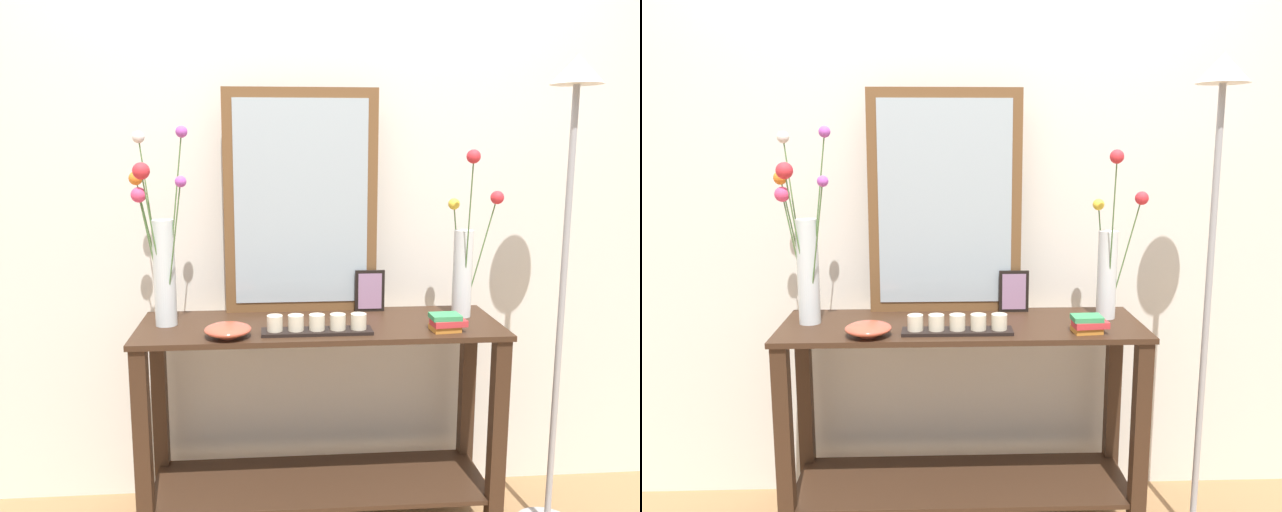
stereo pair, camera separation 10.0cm
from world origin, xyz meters
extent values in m
cube|color=silver|center=(0.00, 0.34, 1.35)|extent=(6.40, 0.08, 2.70)
cube|color=#382316|center=(0.00, 0.00, 0.82)|extent=(1.34, 0.44, 0.02)
cube|color=#382316|center=(0.00, 0.00, 0.19)|extent=(1.28, 0.40, 0.02)
cube|color=#382316|center=(-0.63, -0.18, 0.40)|extent=(0.06, 0.06, 0.81)
cube|color=#382316|center=(0.63, -0.18, 0.40)|extent=(0.06, 0.06, 0.81)
cube|color=#382316|center=(-0.63, 0.18, 0.40)|extent=(0.06, 0.06, 0.81)
cube|color=#382316|center=(0.63, 0.18, 0.40)|extent=(0.06, 0.06, 0.81)
cube|color=brown|center=(-0.06, 0.19, 1.26)|extent=(0.60, 0.03, 0.87)
cube|color=#9EADB7|center=(-0.06, 0.17, 1.26)|extent=(0.52, 0.00, 0.79)
cylinder|color=silver|center=(-0.57, 0.03, 1.02)|extent=(0.08, 0.08, 0.39)
cylinder|color=#4C753D|center=(-0.61, 0.06, 1.18)|extent=(0.08, 0.04, 0.66)
sphere|color=silver|center=(-0.65, 0.07, 1.51)|extent=(0.04, 0.04, 0.04)
cylinder|color=#4C753D|center=(-0.61, 0.04, 1.11)|extent=(0.11, 0.04, 0.52)
sphere|color=orange|center=(-0.66, 0.06, 1.36)|extent=(0.05, 0.05, 0.05)
cylinder|color=#4C753D|center=(-0.60, 0.01, 1.08)|extent=(0.07, 0.06, 0.46)
sphere|color=#EA4275|center=(-0.64, -0.02, 1.31)|extent=(0.05, 0.05, 0.05)
cylinder|color=#4C753D|center=(-0.53, -0.02, 1.10)|extent=(0.09, 0.09, 0.51)
sphere|color=#B24CB7|center=(-0.48, -0.07, 1.36)|extent=(0.04, 0.04, 0.04)
cylinder|color=#4C753D|center=(-0.53, 0.01, 1.19)|extent=(0.09, 0.02, 0.68)
sphere|color=#B24CB7|center=(-0.48, 0.01, 1.53)|extent=(0.04, 0.04, 0.04)
cylinder|color=#4C753D|center=(-0.59, -0.01, 1.12)|extent=(0.07, 0.05, 0.55)
sphere|color=red|center=(-0.62, -0.03, 1.39)|extent=(0.06, 0.06, 0.06)
cylinder|color=silver|center=(0.55, 0.06, 1.00)|extent=(0.07, 0.07, 0.34)
cylinder|color=#4C753D|center=(0.61, 0.03, 1.07)|extent=(0.09, 0.07, 0.45)
sphere|color=red|center=(0.65, -0.01, 1.29)|extent=(0.05, 0.05, 0.05)
cylinder|color=#4C753D|center=(0.55, 0.00, 1.14)|extent=(0.02, 0.12, 0.60)
sphere|color=red|center=(0.54, -0.06, 1.44)|extent=(0.05, 0.05, 0.05)
cylinder|color=#4C753D|center=(0.54, 0.07, 1.05)|extent=(0.05, 0.02, 0.41)
sphere|color=yellow|center=(0.52, 0.08, 1.26)|extent=(0.04, 0.04, 0.04)
cube|color=black|center=(-0.02, -0.12, 0.83)|extent=(0.39, 0.09, 0.01)
cylinder|color=beige|center=(-0.17, -0.12, 0.87)|extent=(0.06, 0.06, 0.05)
cylinder|color=beige|center=(-0.09, -0.12, 0.87)|extent=(0.06, 0.06, 0.05)
cylinder|color=beige|center=(-0.02, -0.12, 0.87)|extent=(0.06, 0.06, 0.05)
cylinder|color=beige|center=(0.05, -0.12, 0.87)|extent=(0.06, 0.06, 0.05)
cylinder|color=beige|center=(0.13, -0.12, 0.87)|extent=(0.06, 0.06, 0.05)
cube|color=black|center=(0.21, 0.16, 0.91)|extent=(0.12, 0.01, 0.17)
cube|color=#9A7298|center=(0.21, 0.15, 0.91)|extent=(0.09, 0.00, 0.14)
cylinder|color=#B24C38|center=(-0.33, -0.15, 0.83)|extent=(0.06, 0.06, 0.01)
ellipsoid|color=#B24C38|center=(-0.33, -0.15, 0.85)|extent=(0.16, 0.16, 0.04)
cube|color=orange|center=(0.44, -0.13, 0.84)|extent=(0.11, 0.09, 0.02)
cube|color=#C63338|center=(0.45, -0.14, 0.86)|extent=(0.13, 0.08, 0.02)
cube|color=#388E56|center=(0.44, -0.13, 0.88)|extent=(0.11, 0.08, 0.02)
cylinder|color=#9E9EA3|center=(0.88, -0.10, 0.85)|extent=(0.02, 0.02, 1.67)
cone|color=beige|center=(0.88, -0.10, 1.74)|extent=(0.18, 0.18, 0.10)
camera|label=1|loc=(-0.19, -2.26, 1.48)|focal=35.47mm
camera|label=2|loc=(-0.09, -2.27, 1.48)|focal=35.47mm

